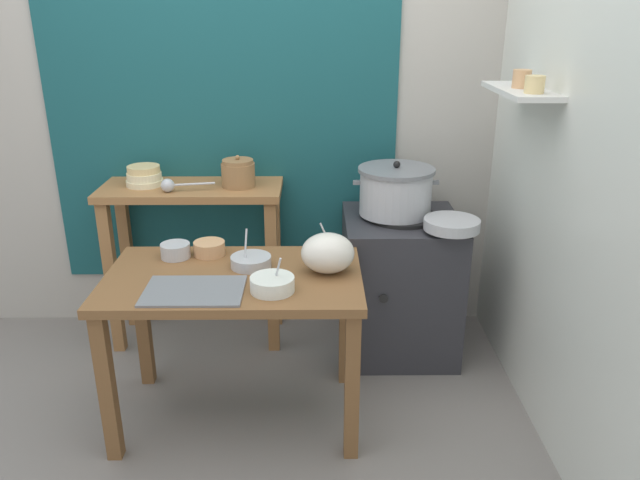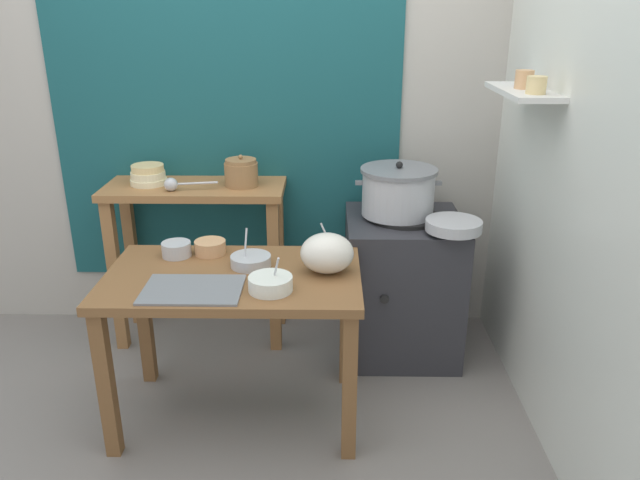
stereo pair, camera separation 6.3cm
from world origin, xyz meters
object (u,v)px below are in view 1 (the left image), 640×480
Objects in this scene: back_shelf_table at (194,225)px; bowl_stack_enamel at (144,176)px; ladle at (170,185)px; prep_table at (235,298)px; prep_bowl_0 at (209,248)px; prep_bowl_1 at (175,250)px; prep_bowl_2 at (251,261)px; stove_block at (399,284)px; wide_pan at (452,224)px; steamer_pot at (396,191)px; plastic_bag at (328,253)px; serving_tray at (194,291)px; clay_pot at (238,173)px; prep_bowl_4 at (330,248)px; prep_bowl_3 at (272,283)px.

bowl_stack_enamel is at bearing 175.13° from back_shelf_table.
prep_table is at bearing -58.48° from ladle.
prep_table is 0.30m from prep_bowl_0.
prep_bowl_1 is at bearing -168.34° from prep_bowl_0.
ladle is 0.75m from prep_bowl_2.
wide_pan reaches higher than stove_block.
steamer_pot reaches higher than prep_bowl_1.
back_shelf_table is at bearing 165.09° from wide_pan.
ladle is (-1.20, 0.03, 0.55)m from stove_block.
prep_table is 0.81m from back_shelf_table.
prep_table is at bearing -176.43° from plastic_bag.
prep_bowl_2 is (0.46, -0.56, -0.19)m from ladle.
prep_bowl_2 reaches higher than serving_tray.
clay_pot is 0.65× the size of wide_pan.
prep_bowl_4 is (0.81, -0.41, -0.19)m from ladle.
plastic_bag is at bearing -120.71° from steamer_pot.
stove_block is at bearing 37.34° from prep_table.
wide_pan is at bearing 8.26° from prep_bowl_0.
serving_tray is 0.40m from prep_bowl_1.
prep_bowl_1 is at bearing -158.98° from stove_block.
clay_pot is 1.19× the size of prep_bowl_4.
prep_bowl_2 is at bearing 51.31° from serving_tray.
stove_block is 2.86× the size of wide_pan.
prep_bowl_2 is (0.21, 0.26, 0.02)m from serving_tray.
back_shelf_table reaches higher than stove_block.
prep_bowl_0 is (-0.95, -0.39, 0.37)m from stove_block.
plastic_bag is (0.80, -0.62, -0.13)m from ladle.
stove_block is 5.27× the size of prep_bowl_4.
prep_table is 0.82m from ladle.
ladle is 1.52× the size of prep_bowl_2.
steamer_pot is 1.00m from prep_bowl_0.
stove_block is 2.87× the size of ladle.
prep_bowl_2 is at bearing -50.29° from ladle.
plastic_bag reaches higher than prep_table.
wide_pan is 1.01m from prep_bowl_3.
bowl_stack_enamel is 0.48× the size of serving_tray.
bowl_stack_enamel is at bearing 174.35° from steamer_pot.
prep_bowl_2 reaches higher than wide_pan.
bowl_stack_enamel is 1.45× the size of prep_bowl_1.
prep_bowl_4 reaches higher than wide_pan.
clay_pot is 0.65× the size of ladle.
ladle is at bearing 125.38° from prep_bowl_3.
wide_pan is (1.15, 0.56, 0.08)m from serving_tray.
prep_bowl_3 is 1.21× the size of prep_bowl_4.
prep_bowl_3 is at bearing -66.16° from prep_bowl_2.
plastic_bag is at bearing -37.67° from bowl_stack_enamel.
back_shelf_table is 0.56m from prep_bowl_1.
back_shelf_table is 0.37m from bowl_stack_enamel.
wide_pan is at bearing -18.27° from clay_pot.
prep_bowl_4 is (0.42, 0.24, 0.14)m from prep_table.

